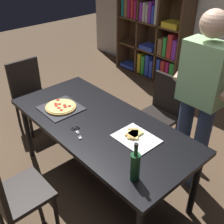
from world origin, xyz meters
name	(u,v)px	position (x,y,z in m)	size (l,w,h in m)	color
ground_plane	(102,180)	(0.00, 0.00, 0.00)	(12.00, 12.00, 0.00)	brown
dining_table	(100,129)	(0.00, 0.00, 0.68)	(1.88, 0.87, 0.75)	black
chair_near_camera	(10,192)	(0.00, -0.92, 0.51)	(0.42, 0.42, 0.90)	black
chair_far_side	(162,109)	(0.00, 0.92, 0.51)	(0.42, 0.42, 0.90)	black
chair_left_end	(30,91)	(-1.43, 0.00, 0.51)	(0.42, 0.42, 0.90)	black
bookshelf	(154,24)	(-1.42, 2.37, 0.95)	(1.40, 0.35, 1.95)	#513823
person_serving_pizza	(201,97)	(0.57, 0.70, 1.00)	(0.55, 0.54, 1.75)	#38476B
pepperoni_pizza_on_tray	(61,107)	(-0.44, -0.14, 0.77)	(0.37, 0.37, 0.04)	#2D2D33
pizza_slices_on_towel	(135,137)	(0.38, 0.08, 0.76)	(0.36, 0.28, 0.03)	white
wine_bottle	(135,166)	(0.70, -0.27, 0.87)	(0.07, 0.07, 0.32)	#194723
kitchen_scissors	(76,130)	(-0.04, -0.24, 0.76)	(0.20, 0.12, 0.01)	silver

